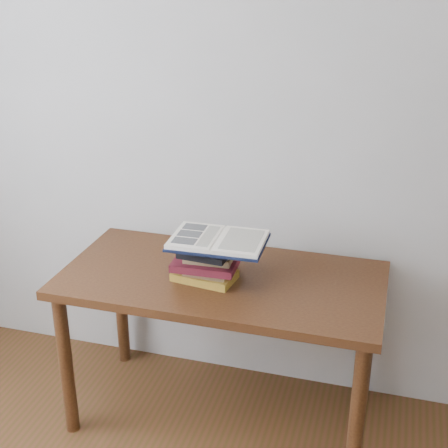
% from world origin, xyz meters
% --- Properties ---
extents(desk, '(1.37, 0.68, 0.73)m').
position_xyz_m(desk, '(0.11, 1.38, 0.63)').
color(desk, '#4B2B12').
rests_on(desk, ground).
extents(book_stack, '(0.28, 0.19, 0.18)m').
position_xyz_m(book_stack, '(0.06, 1.33, 0.82)').
color(book_stack, '#B38A28').
rests_on(book_stack, desk).
extents(open_book, '(0.39, 0.28, 0.03)m').
position_xyz_m(open_book, '(0.11, 1.32, 0.92)').
color(open_book, black).
rests_on(open_book, book_stack).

